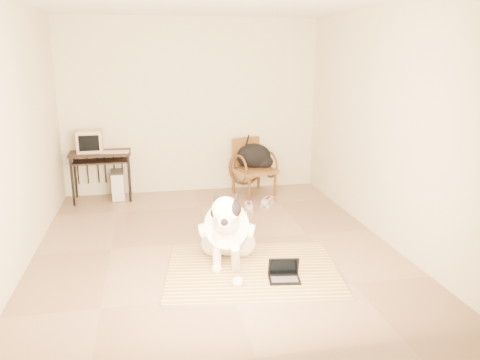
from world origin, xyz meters
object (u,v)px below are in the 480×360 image
object	(u,v)px
pc_tower	(118,185)
rattan_chair	(252,167)
dog	(228,232)
crt_monitor	(90,141)
computer_desk	(100,159)
laptop	(284,274)

from	to	relation	value
pc_tower	rattan_chair	size ratio (longest dim) A/B	0.53
pc_tower	dog	bearing A→B (deg)	-64.58
crt_monitor	pc_tower	size ratio (longest dim) A/B	0.81
dog	computer_desk	distance (m)	3.00
pc_tower	rattan_chair	xyz separation A→B (m)	(2.08, -0.16, 0.23)
computer_desk	rattan_chair	distance (m)	2.31
dog	crt_monitor	size ratio (longest dim) A/B	3.35
dog	computer_desk	xyz separation A→B (m)	(-1.48, 2.59, 0.28)
crt_monitor	rattan_chair	bearing A→B (deg)	-3.82
crt_monitor	laptop	bearing A→B (deg)	-56.47
computer_desk	rattan_chair	bearing A→B (deg)	-2.64
rattan_chair	dog	bearing A→B (deg)	-108.30
crt_monitor	pc_tower	xyz separation A→B (m)	(0.36, -0.00, -0.69)
laptop	pc_tower	bearing A→B (deg)	118.77
crt_monitor	pc_tower	distance (m)	0.78
dog	rattan_chair	world-z (taller)	dog
pc_tower	laptop	bearing A→B (deg)	-61.23
laptop	pc_tower	xyz separation A→B (m)	(-1.73, 3.15, 0.14)
dog	computer_desk	bearing A→B (deg)	119.72
dog	pc_tower	bearing A→B (deg)	115.42
dog	computer_desk	size ratio (longest dim) A/B	1.38
rattan_chair	computer_desk	bearing A→B (deg)	177.36
laptop	computer_desk	size ratio (longest dim) A/B	0.37
dog	pc_tower	world-z (taller)	dog
laptop	rattan_chair	size ratio (longest dim) A/B	0.38
crt_monitor	rattan_chair	size ratio (longest dim) A/B	0.43
laptop	pc_tower	distance (m)	3.59
dog	rattan_chair	size ratio (longest dim) A/B	1.43
computer_desk	pc_tower	bearing A→B (deg)	13.20
pc_tower	crt_monitor	bearing A→B (deg)	179.29
laptop	computer_desk	world-z (taller)	computer_desk
laptop	rattan_chair	xyz separation A→B (m)	(0.35, 2.99, 0.37)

